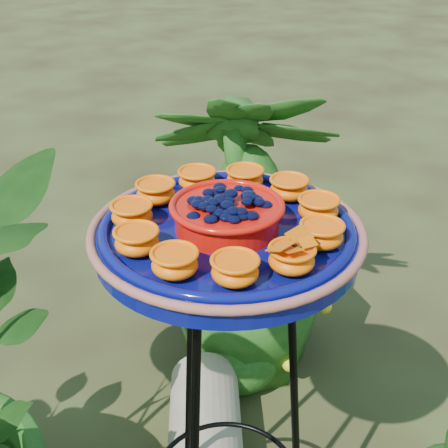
{
  "coord_description": "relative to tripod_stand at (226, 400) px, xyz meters",
  "views": [
    {
      "loc": [
        -0.64,
        -0.54,
        1.48
      ],
      "look_at": [
        0.02,
        0.09,
        0.97
      ],
      "focal_mm": 50.0,
      "sensor_mm": 36.0,
      "label": 1
    }
  ],
  "objects": [
    {
      "name": "feeder_dish",
      "position": [
        -0.0,
        -0.0,
        0.4
      ],
      "size": [
        0.54,
        0.54,
        0.11
      ],
      "rotation": [
        0.0,
        0.0,
        -0.2
      ],
      "color": "#070B5A",
      "rests_on": "tripod_stand"
    },
    {
      "name": "tripod_stand",
      "position": [
        0.0,
        0.0,
        0.0
      ],
      "size": [
        0.39,
        0.39,
        0.91
      ],
      "rotation": [
        0.0,
        0.0,
        -0.2
      ],
      "color": "black",
      "rests_on": "ground"
    },
    {
      "name": "shrub_back_right",
      "position": [
        0.61,
        0.48,
        -0.05
      ],
      "size": [
        0.79,
        0.79,
        1.0
      ],
      "primitive_type": "imported",
      "rotation": [
        0.0,
        0.0,
        2.42
      ],
      "color": "#154512",
      "rests_on": "ground"
    }
  ]
}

